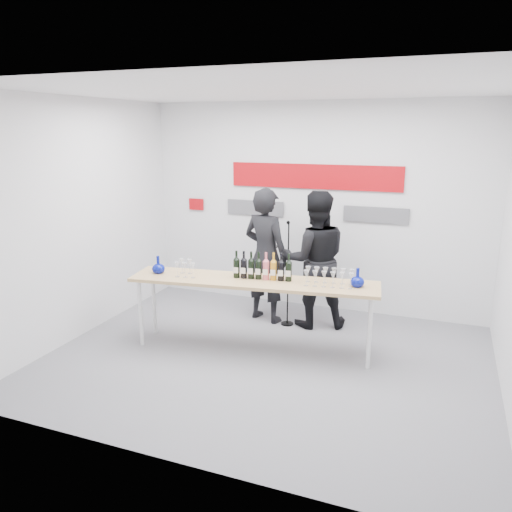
{
  "coord_description": "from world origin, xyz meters",
  "views": [
    {
      "loc": [
        1.81,
        -5.02,
        2.62
      ],
      "look_at": [
        -0.25,
        0.32,
        1.15
      ],
      "focal_mm": 35.0,
      "sensor_mm": 36.0,
      "label": 1
    }
  ],
  "objects_px": {
    "presenter_right": "(315,260)",
    "presenter_left": "(266,255)",
    "mic_stand": "(288,294)",
    "tasting_table": "(253,285)"
  },
  "relations": [
    {
      "from": "presenter_right",
      "to": "presenter_left",
      "type": "bearing_deg",
      "value": -17.75
    },
    {
      "from": "presenter_left",
      "to": "presenter_right",
      "type": "distance_m",
      "value": 0.68
    },
    {
      "from": "presenter_right",
      "to": "mic_stand",
      "type": "xyz_separation_m",
      "value": [
        -0.33,
        -0.13,
        -0.48
      ]
    },
    {
      "from": "mic_stand",
      "to": "tasting_table",
      "type": "bearing_deg",
      "value": -120.74
    },
    {
      "from": "mic_stand",
      "to": "presenter_right",
      "type": "bearing_deg",
      "value": 0.35
    },
    {
      "from": "presenter_left",
      "to": "presenter_right",
      "type": "height_order",
      "value": "presenter_left"
    },
    {
      "from": "presenter_left",
      "to": "mic_stand",
      "type": "xyz_separation_m",
      "value": [
        0.35,
        -0.08,
        -0.49
      ]
    },
    {
      "from": "tasting_table",
      "to": "presenter_right",
      "type": "bearing_deg",
      "value": 57.18
    },
    {
      "from": "presenter_right",
      "to": "tasting_table",
      "type": "bearing_deg",
      "value": 43.19
    },
    {
      "from": "presenter_left",
      "to": "tasting_table",
      "type": "bearing_deg",
      "value": 116.92
    }
  ]
}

